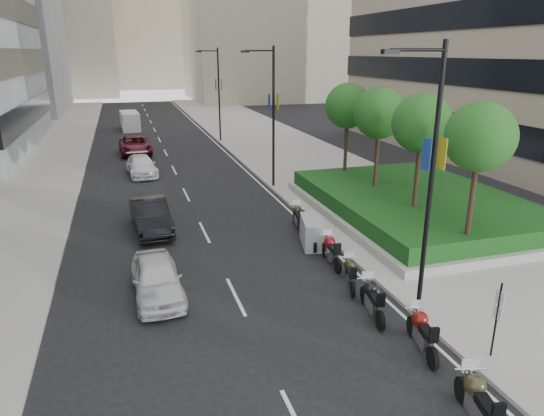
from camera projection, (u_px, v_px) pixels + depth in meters
name	position (u px, v px, depth m)	size (l,w,h in m)	color
ground	(313.00, 350.00, 14.76)	(160.00, 160.00, 0.00)	black
sidewalk_right	(284.00, 149.00, 44.53)	(10.00, 100.00, 0.15)	#9E9B93
sidewalk_left	(34.00, 164.00, 38.68)	(8.00, 100.00, 0.15)	#9E9B93
lane_edge	(227.00, 153.00, 43.07)	(0.12, 100.00, 0.01)	silver
lane_centre	(168.00, 157.00, 41.62)	(0.12, 100.00, 0.01)	silver
building_cream_left	(43.00, 7.00, 95.46)	(26.00, 24.00, 34.00)	#B7AD93
building_cream_centre	(142.00, 7.00, 118.61)	(30.00, 24.00, 38.00)	#B7AD93
planter	(416.00, 211.00, 26.53)	(10.00, 14.00, 0.40)	#A4A298
hedge	(417.00, 200.00, 26.35)	(9.40, 13.40, 0.80)	#124116
tree_0	(480.00, 137.00, 19.09)	(2.80, 2.80, 6.30)	#332319
tree_1	(422.00, 124.00, 22.73)	(2.80, 2.80, 6.30)	#332319
tree_2	(380.00, 114.00, 26.37)	(2.80, 2.80, 6.30)	#332319
tree_3	(348.00, 106.00, 30.01)	(2.80, 2.80, 6.30)	#332319
lamp_post_0	(428.00, 171.00, 15.26)	(2.34, 0.45, 9.00)	black
lamp_post_1	(271.00, 111.00, 30.72)	(2.34, 0.45, 9.00)	black
lamp_post_2	(217.00, 90.00, 47.09)	(2.34, 0.45, 9.00)	black
parking_sign	(497.00, 316.00, 13.83)	(0.06, 0.32, 2.50)	black
motorcycle_0	(478.00, 403.00, 11.58)	(0.91, 2.41, 1.22)	black
motorcycle_1	(422.00, 332.00, 14.55)	(0.83, 2.32, 1.17)	black
motorcycle_2	(372.00, 299.00, 16.48)	(0.79, 2.35, 1.18)	black
motorcycle_3	(350.00, 273.00, 18.52)	(0.88, 2.05, 1.05)	black
motorcycle_4	(331.00, 251.00, 20.51)	(0.78, 2.33, 1.16)	black
motorcycle_5	(312.00, 232.00, 22.48)	(1.36, 2.32, 1.32)	black
motorcycle_6	(298.00, 217.00, 24.60)	(0.78, 2.33, 1.16)	black
car_a	(157.00, 278.00, 17.76)	(1.72, 4.29, 1.46)	silver
car_b	(151.00, 216.00, 24.31)	(1.67, 4.80, 1.58)	black
car_c	(141.00, 166.00, 35.48)	(1.92, 4.71, 1.37)	silver
car_d	(135.00, 145.00, 42.64)	(2.58, 5.60, 1.56)	#5A0A1C
delivery_van	(130.00, 122.00, 55.64)	(2.16, 4.96, 2.04)	white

